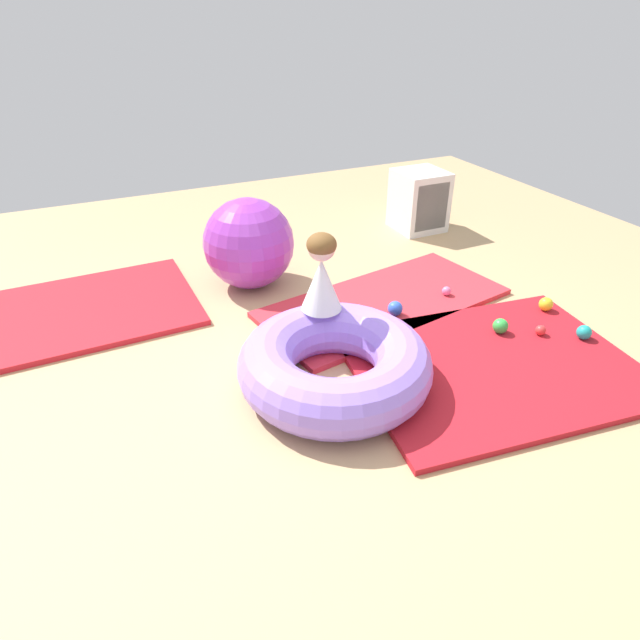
# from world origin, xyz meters

# --- Properties ---
(ground_plane) EXTENTS (8.00, 8.00, 0.00)m
(ground_plane) POSITION_xyz_m (0.00, 0.00, 0.00)
(ground_plane) COLOR tan
(gym_mat_far_right) EXTENTS (1.56, 1.17, 0.04)m
(gym_mat_far_right) POSITION_xyz_m (-1.11, 1.43, 0.02)
(gym_mat_far_right) COLOR red
(gym_mat_far_right) RESTS_ON ground
(gym_mat_near_right) EXTENTS (1.93, 1.13, 0.04)m
(gym_mat_near_right) POSITION_xyz_m (0.90, 0.62, 0.02)
(gym_mat_near_right) COLOR red
(gym_mat_near_right) RESTS_ON ground
(gym_mat_center_rear) EXTENTS (1.83, 1.48, 0.04)m
(gym_mat_center_rear) POSITION_xyz_m (1.10, -0.34, 0.02)
(gym_mat_center_rear) COLOR #B21923
(gym_mat_center_rear) RESTS_ON ground
(inflatable_cushion) EXTENTS (1.10, 1.10, 0.32)m
(inflatable_cushion) POSITION_xyz_m (0.14, -0.09, 0.16)
(inflatable_cushion) COLOR #9975EA
(inflatable_cushion) RESTS_ON ground
(child_in_white) EXTENTS (0.34, 0.34, 0.48)m
(child_in_white) POSITION_xyz_m (0.22, 0.27, 0.56)
(child_in_white) COLOR white
(child_in_white) RESTS_ON inflatable_cushion
(play_ball_teal) EXTENTS (0.09, 0.09, 0.09)m
(play_ball_teal) POSITION_xyz_m (1.81, -0.36, 0.09)
(play_ball_teal) COLOR teal
(play_ball_teal) RESTS_ON gym_mat_center_rear
(play_ball_green) EXTENTS (0.10, 0.10, 0.10)m
(play_ball_green) POSITION_xyz_m (1.36, -0.07, 0.09)
(play_ball_green) COLOR green
(play_ball_green) RESTS_ON gym_mat_center_rear
(play_ball_blue) EXTENTS (0.10, 0.10, 0.10)m
(play_ball_blue) POSITION_xyz_m (0.86, 0.41, 0.09)
(play_ball_blue) COLOR blue
(play_ball_blue) RESTS_ON gym_mat_near_right
(play_ball_red) EXTENTS (0.07, 0.07, 0.07)m
(play_ball_red) POSITION_xyz_m (1.59, -0.21, 0.07)
(play_ball_red) COLOR red
(play_ball_red) RESTS_ON gym_mat_center_rear
(play_ball_yellow) EXTENTS (0.10, 0.10, 0.10)m
(play_ball_yellow) POSITION_xyz_m (1.86, 0.02, 0.09)
(play_ball_yellow) COLOR yellow
(play_ball_yellow) RESTS_ON gym_mat_center_rear
(play_ball_pink) EXTENTS (0.07, 0.07, 0.07)m
(play_ball_pink) POSITION_xyz_m (1.36, 0.50, 0.07)
(play_ball_pink) COLOR pink
(play_ball_pink) RESTS_ON gym_mat_near_right
(exercise_ball_large) EXTENTS (0.69, 0.69, 0.69)m
(exercise_ball_large) POSITION_xyz_m (0.12, 1.35, 0.34)
(exercise_ball_large) COLOR purple
(exercise_ball_large) RESTS_ON ground
(storage_cube) EXTENTS (0.44, 0.44, 0.56)m
(storage_cube) POSITION_xyz_m (1.97, 1.80, 0.28)
(storage_cube) COLOR silver
(storage_cube) RESTS_ON ground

